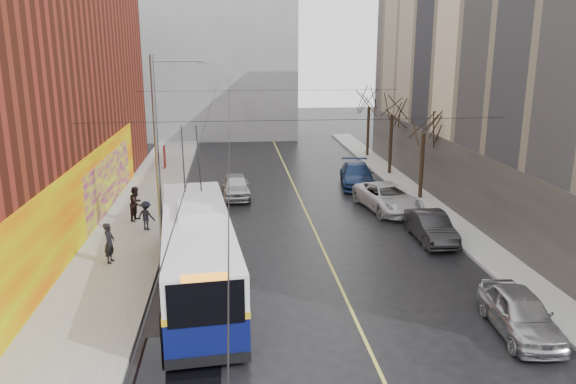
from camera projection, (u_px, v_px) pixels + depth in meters
name	position (u px, v px, depth m)	size (l,w,h in m)	color
ground	(316.00, 331.00, 19.05)	(140.00, 140.00, 0.00)	black
sidewalk_left	(134.00, 227.00, 29.80)	(4.00, 60.00, 0.15)	gray
sidewalk_right	(443.00, 217.00, 31.46)	(2.00, 60.00, 0.15)	gray
lane_line	(306.00, 212.00, 32.67)	(0.12, 50.00, 0.01)	#BFB74C
building_right	(575.00, 71.00, 32.16)	(14.06, 36.00, 16.00)	#C9B491
building_far	(198.00, 49.00, 59.48)	(20.50, 12.10, 18.00)	gray
streetlight_pole	(160.00, 144.00, 26.85)	(2.65, 0.60, 9.00)	slate
catenary_wires	(234.00, 104.00, 31.44)	(18.00, 60.00, 0.22)	black
tree_near	(425.00, 121.00, 34.07)	(3.20, 3.20, 6.40)	black
tree_mid	(392.00, 104.00, 40.74)	(3.20, 3.20, 6.68)	black
tree_far	(369.00, 97.00, 47.50)	(3.20, 3.20, 6.57)	black
puddle	(179.00, 366.00, 16.95)	(2.54, 3.68, 0.01)	black
pigeons_flying	(236.00, 88.00, 26.86)	(3.68, 3.55, 1.89)	slate
trolleybus	(198.00, 251.00, 21.95)	(3.73, 12.23, 5.73)	#090F48
parked_car_a	(520.00, 313.00, 18.77)	(1.73, 4.30, 1.46)	#999A9E
parked_car_b	(431.00, 227.00, 27.72)	(1.51, 4.32, 1.42)	black
parked_car_c	(388.00, 197.00, 32.87)	(2.55, 5.54, 1.54)	silver
parked_car_d	(357.00, 175.00, 38.53)	(2.16, 5.32, 1.54)	navy
following_car	(236.00, 186.00, 35.70)	(1.74, 4.32, 1.47)	#B6B7BB
pedestrian_a	(109.00, 243.00, 24.49)	(0.66, 0.43, 1.80)	black
pedestrian_b	(136.00, 204.00, 30.43)	(0.91, 0.71, 1.88)	black
pedestrian_c	(146.00, 215.00, 28.88)	(0.99, 0.57, 1.53)	black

